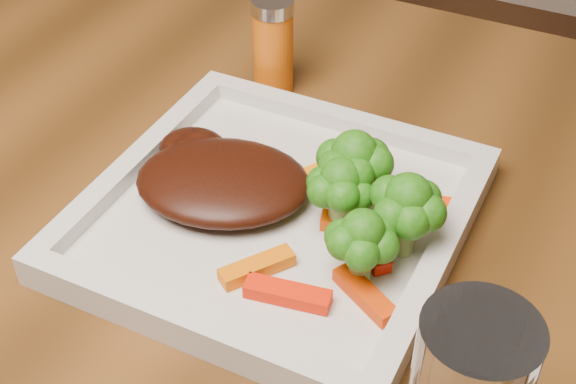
% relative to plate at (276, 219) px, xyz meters
% --- Properties ---
extents(plate, '(0.27, 0.27, 0.01)m').
position_rel_plate_xyz_m(plate, '(0.00, 0.00, 0.00)').
color(plate, silver).
rests_on(plate, dining_table).
extents(steak, '(0.16, 0.14, 0.03)m').
position_rel_plate_xyz_m(steak, '(-0.05, -0.00, 0.02)').
color(steak, '#331007').
rests_on(steak, plate).
extents(broccoli_0, '(0.08, 0.08, 0.07)m').
position_rel_plate_xyz_m(broccoli_0, '(0.05, 0.03, 0.04)').
color(broccoli_0, '#2B5F0F').
rests_on(broccoli_0, plate).
extents(broccoli_1, '(0.08, 0.08, 0.06)m').
position_rel_plate_xyz_m(broccoli_1, '(0.10, 0.01, 0.04)').
color(broccoli_1, '#2F5B0F').
rests_on(broccoli_1, plate).
extents(broccoli_2, '(0.07, 0.07, 0.06)m').
position_rel_plate_xyz_m(broccoli_2, '(0.08, -0.03, 0.04)').
color(broccoli_2, '#167513').
rests_on(broccoli_2, plate).
extents(broccoli_3, '(0.07, 0.07, 0.06)m').
position_rel_plate_xyz_m(broccoli_3, '(0.05, 0.01, 0.04)').
color(broccoli_3, '#366B11').
rests_on(broccoli_3, plate).
extents(carrot_0, '(0.06, 0.03, 0.01)m').
position_rel_plate_xyz_m(carrot_0, '(0.05, -0.07, 0.01)').
color(carrot_0, red).
rests_on(carrot_0, plate).
extents(carrot_1, '(0.05, 0.04, 0.01)m').
position_rel_plate_xyz_m(carrot_1, '(0.09, -0.05, 0.01)').
color(carrot_1, '#C93203').
rests_on(carrot_1, plate).
extents(carrot_2, '(0.04, 0.05, 0.01)m').
position_rel_plate_xyz_m(carrot_2, '(0.02, -0.06, 0.01)').
color(carrot_2, '#E06703').
rests_on(carrot_2, plate).
extents(carrot_3, '(0.07, 0.03, 0.01)m').
position_rel_plate_xyz_m(carrot_3, '(0.10, 0.05, 0.01)').
color(carrot_3, '#F93304').
rests_on(carrot_3, plate).
extents(carrot_4, '(0.05, 0.06, 0.01)m').
position_rel_plate_xyz_m(carrot_4, '(0.02, 0.06, 0.01)').
color(carrot_4, orange).
rests_on(carrot_4, plate).
extents(carrot_5, '(0.04, 0.04, 0.01)m').
position_rel_plate_xyz_m(carrot_5, '(0.08, -0.01, 0.01)').
color(carrot_5, red).
rests_on(carrot_5, plate).
extents(carrot_6, '(0.05, 0.03, 0.01)m').
position_rel_plate_xyz_m(carrot_6, '(0.06, 0.01, 0.01)').
color(carrot_6, '#DA4503').
rests_on(carrot_6, plate).
extents(spice_shaker, '(0.04, 0.04, 0.09)m').
position_rel_plate_xyz_m(spice_shaker, '(-0.09, 0.17, 0.04)').
color(spice_shaker, '#D15B0B').
rests_on(spice_shaker, dining_table).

